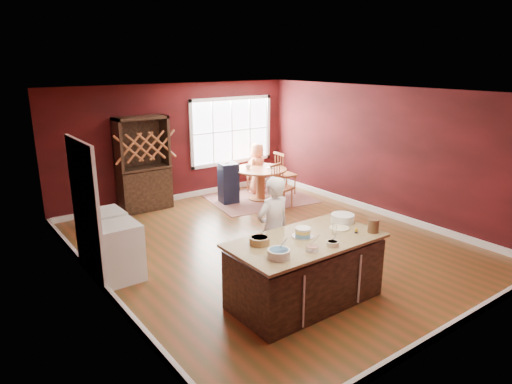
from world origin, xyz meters
TOP-DOWN VIEW (x-y plane):
  - room_shell at (0.00, 0.00)m, footprint 7.00×7.00m
  - window at (1.50, 3.47)m, footprint 2.36×0.10m
  - doorway at (-2.97, 0.60)m, footprint 0.08×1.26m
  - kitchen_island at (-0.84, -1.86)m, footprint 2.10×1.10m
  - dining_table at (1.54, 2.31)m, footprint 1.22×1.22m
  - baker at (-0.80, -1.09)m, footprint 0.60×0.41m
  - layer_cake at (-0.82, -1.76)m, footprint 0.30×0.30m
  - bowl_blue at (-1.51, -2.10)m, footprint 0.28×0.28m
  - bowl_yellow at (-1.45, -1.63)m, footprint 0.26×0.26m
  - bowl_pink at (-1.05, -2.19)m, footprint 0.17×0.17m
  - bowl_olive at (-0.72, -2.22)m, footprint 0.16×0.16m
  - drinking_glass at (-0.42, -1.96)m, footprint 0.07×0.07m
  - dinner_plate at (-0.21, -1.85)m, footprint 0.28×0.28m
  - white_tub at (0.04, -1.68)m, footprint 0.34×0.34m
  - stoneware_crock at (0.07, -2.22)m, footprint 0.16×0.16m
  - toy_figurine at (-0.15, -2.11)m, footprint 0.05×0.05m
  - rug at (1.54, 2.31)m, footprint 2.59×2.15m
  - chair_east at (2.31, 2.32)m, footprint 0.45×0.47m
  - chair_south at (1.54, 1.52)m, footprint 0.52×0.50m
  - chair_north at (1.88, 3.02)m, footprint 0.52×0.52m
  - seated_woman at (1.79, 2.79)m, footprint 0.71×0.58m
  - high_chair at (0.79, 2.56)m, footprint 0.46×0.46m
  - toddler at (0.79, 2.66)m, footprint 0.18×0.14m
  - table_plate at (1.78, 2.22)m, footprint 0.21×0.21m
  - table_cup at (1.29, 2.47)m, footprint 0.14×0.14m
  - hutch at (-0.96, 3.22)m, footprint 1.12×0.47m
  - washer at (-2.64, 0.28)m, footprint 0.61×0.59m
  - dryer at (-2.64, 0.92)m, footprint 0.62×0.60m

SIDE VIEW (x-z plane):
  - rug at x=1.54m, z-range 0.00..0.01m
  - kitchen_island at x=-0.84m, z-range -0.02..0.90m
  - washer at x=-2.64m, z-range 0.00..0.88m
  - chair_north at x=1.88m, z-range 0.00..0.90m
  - dryer at x=-2.64m, z-range 0.00..0.90m
  - high_chair at x=0.79m, z-range 0.00..0.98m
  - chair_south at x=1.54m, z-range 0.00..1.00m
  - chair_east at x=2.31m, z-range 0.00..1.07m
  - dining_table at x=1.54m, z-range 0.16..0.91m
  - seated_woman at x=1.79m, z-range 0.00..1.25m
  - table_plate at x=1.78m, z-range 0.75..0.77m
  - table_cup at x=1.29m, z-range 0.75..0.85m
  - baker at x=-0.80m, z-range 0.00..1.61m
  - toddler at x=0.79m, z-range 0.68..0.94m
  - dinner_plate at x=-0.21m, z-range 0.92..0.94m
  - bowl_olive at x=-0.72m, z-range 0.92..0.98m
  - bowl_pink at x=-1.05m, z-range 0.92..0.98m
  - toy_figurine at x=-0.15m, z-range 0.92..1.00m
  - bowl_yellow at x=-1.45m, z-range 0.92..1.02m
  - bowl_blue at x=-1.51m, z-range 0.92..1.03m
  - white_tub at x=0.04m, z-range 0.92..1.04m
  - layer_cake at x=-0.82m, z-range 0.92..1.04m
  - drinking_glass at x=-0.42m, z-range 0.92..1.06m
  - stoneware_crock at x=0.07m, z-range 0.92..1.11m
  - doorway at x=-2.97m, z-range -0.04..2.09m
  - hutch at x=-0.96m, z-range 0.00..2.06m
  - room_shell at x=0.00m, z-range -2.15..4.85m
  - window at x=1.50m, z-range 0.67..2.33m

